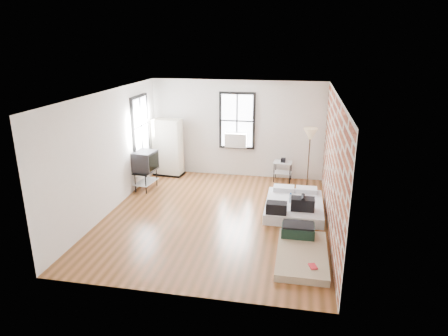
% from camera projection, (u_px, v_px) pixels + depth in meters
% --- Properties ---
extents(ground, '(6.00, 6.00, 0.00)m').
position_uv_depth(ground, '(216.00, 216.00, 9.17)').
color(ground, '#593517').
rests_on(ground, ground).
extents(room_shell, '(5.02, 6.02, 2.80)m').
position_uv_depth(room_shell, '(229.00, 140.00, 8.93)').
color(room_shell, silver).
rests_on(room_shell, ground).
extents(mattress_main, '(1.31, 1.78, 0.57)m').
position_uv_depth(mattress_main, '(294.00, 205.00, 9.39)').
color(mattress_main, silver).
rests_on(mattress_main, ground).
extents(mattress_bare, '(0.92, 1.76, 0.38)m').
position_uv_depth(mattress_bare, '(301.00, 248.00, 7.55)').
color(mattress_bare, tan).
rests_on(mattress_bare, ground).
extents(wardrobe, '(0.89, 0.57, 1.68)m').
position_uv_depth(wardrobe, '(168.00, 148.00, 11.74)').
color(wardrobe, black).
rests_on(wardrobe, ground).
extents(side_table, '(0.54, 0.44, 0.67)m').
position_uv_depth(side_table, '(283.00, 166.00, 11.32)').
color(side_table, black).
rests_on(side_table, ground).
extents(floor_lamp, '(0.36, 0.36, 1.67)m').
position_uv_depth(floor_lamp, '(310.00, 137.00, 10.43)').
color(floor_lamp, black).
rests_on(floor_lamp, ground).
extents(tv_stand, '(0.59, 0.79, 1.05)m').
position_uv_depth(tv_stand, '(145.00, 162.00, 10.61)').
color(tv_stand, black).
rests_on(tv_stand, ground).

